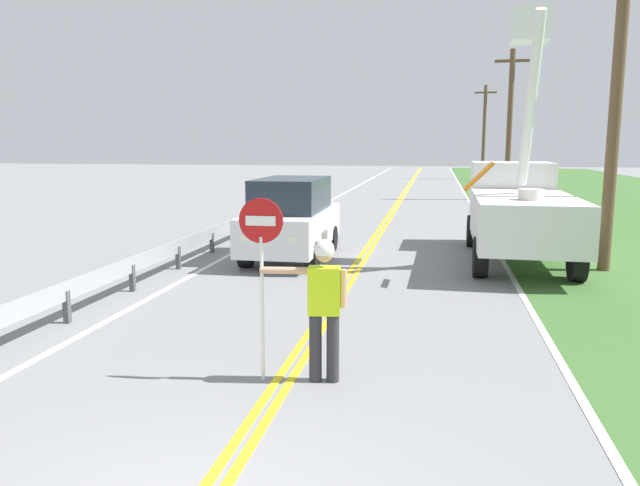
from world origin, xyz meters
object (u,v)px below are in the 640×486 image
at_px(oncoming_suv_nearest, 292,218).
at_px(utility_bucket_truck, 518,204).
at_px(utility_pole_mid, 510,122).
at_px(utility_pole_far, 484,130).
at_px(utility_pole_near, 617,87).
at_px(stop_sign_paddle, 261,248).
at_px(flagger_worker, 323,301).

bearing_deg(oncoming_suv_nearest, utility_bucket_truck, 9.43).
height_order(utility_pole_mid, utility_pole_far, utility_pole_mid).
relative_size(utility_bucket_truck, utility_pole_near, 0.84).
xyz_separation_m(stop_sign_paddle, utility_pole_far, (6.03, 46.95, 2.38)).
bearing_deg(flagger_worker, utility_bucket_truck, 69.43).
xyz_separation_m(utility_pole_near, utility_pole_far, (-0.07, 38.84, -0.17)).
relative_size(stop_sign_paddle, utility_pole_near, 0.29).
xyz_separation_m(oncoming_suv_nearest, utility_pole_far, (7.61, 38.62, 3.02)).
bearing_deg(utility_pole_far, utility_pole_mid, -90.45).
xyz_separation_m(flagger_worker, oncoming_suv_nearest, (-2.34, 8.23, 0.01)).
bearing_deg(utility_pole_far, stop_sign_paddle, -97.31).
xyz_separation_m(stop_sign_paddle, utility_bucket_truck, (4.21, 9.29, -0.27)).
bearing_deg(stop_sign_paddle, utility_pole_far, 82.69).
relative_size(stop_sign_paddle, utility_pole_far, 0.30).
distance_m(utility_pole_mid, utility_pole_far, 19.94).
height_order(stop_sign_paddle, utility_pole_mid, utility_pole_mid).
distance_m(utility_bucket_truck, utility_pole_mid, 17.99).
bearing_deg(utility_bucket_truck, utility_pole_near, -32.10).
height_order(flagger_worker, oncoming_suv_nearest, oncoming_suv_nearest).
height_order(oncoming_suv_nearest, utility_pole_far, utility_pole_far).
bearing_deg(utility_bucket_truck, utility_pole_far, 87.25).
distance_m(utility_bucket_truck, oncoming_suv_nearest, 5.89).
bearing_deg(utility_pole_mid, stop_sign_paddle, -102.26).
height_order(flagger_worker, utility_pole_far, utility_pole_far).
bearing_deg(utility_pole_far, flagger_worker, -96.41).
height_order(utility_pole_near, utility_pole_far, utility_pole_near).
height_order(flagger_worker, utility_pole_mid, utility_pole_mid).
height_order(utility_pole_near, utility_pole_mid, utility_pole_near).
xyz_separation_m(utility_bucket_truck, utility_pole_mid, (1.65, 17.72, 2.66)).
height_order(utility_bucket_truck, utility_pole_mid, utility_pole_mid).
bearing_deg(flagger_worker, utility_pole_mid, 79.26).
xyz_separation_m(utility_bucket_truck, oncoming_suv_nearest, (-5.79, -0.96, -0.38)).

